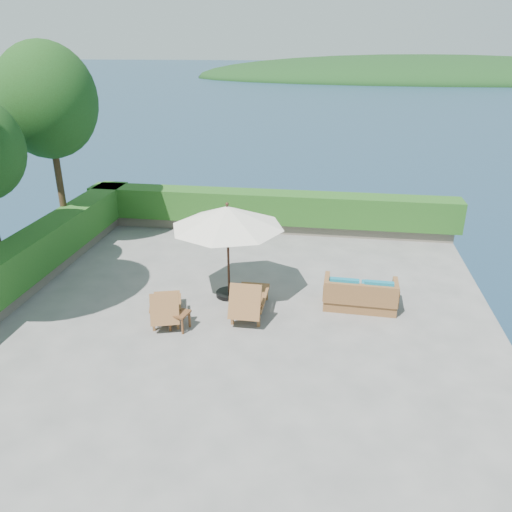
# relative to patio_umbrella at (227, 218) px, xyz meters

# --- Properties ---
(ground) EXTENTS (12.00, 12.00, 0.00)m
(ground) POSITION_rel_patio_umbrella_xyz_m (0.37, -0.72, -2.08)
(ground) COLOR gray
(ground) RESTS_ON ground
(foundation) EXTENTS (12.00, 12.00, 3.00)m
(foundation) POSITION_rel_patio_umbrella_xyz_m (0.37, -0.72, -3.63)
(foundation) COLOR #5D554A
(foundation) RESTS_ON ocean
(ocean) EXTENTS (600.00, 600.00, 0.00)m
(ocean) POSITION_rel_patio_umbrella_xyz_m (0.37, -0.72, -5.08)
(ocean) COLOR #142B40
(ocean) RESTS_ON ground
(offshore_island) EXTENTS (126.00, 57.60, 12.60)m
(offshore_island) POSITION_rel_patio_umbrella_xyz_m (25.37, 139.28, -5.08)
(offshore_island) COLOR black
(offshore_island) RESTS_ON ocean
(planter_wall_far) EXTENTS (12.00, 0.60, 0.36)m
(planter_wall_far) POSITION_rel_patio_umbrella_xyz_m (0.37, 4.88, -1.90)
(planter_wall_far) COLOR #72695B
(planter_wall_far) RESTS_ON ground
(planter_wall_left) EXTENTS (0.60, 12.00, 0.36)m
(planter_wall_left) POSITION_rel_patio_umbrella_xyz_m (-5.23, -0.72, -1.90)
(planter_wall_left) COLOR #72695B
(planter_wall_left) RESTS_ON ground
(hedge_far) EXTENTS (12.40, 0.90, 1.00)m
(hedge_far) POSITION_rel_patio_umbrella_xyz_m (0.37, 4.88, -1.23)
(hedge_far) COLOR #174814
(hedge_far) RESTS_ON planter_wall_far
(hedge_left) EXTENTS (0.90, 12.40, 1.00)m
(hedge_left) POSITION_rel_patio_umbrella_xyz_m (-5.23, -0.72, -1.23)
(hedge_left) COLOR #174814
(hedge_left) RESTS_ON planter_wall_left
(tree_far) EXTENTS (2.80, 2.80, 6.03)m
(tree_far) POSITION_rel_patio_umbrella_xyz_m (-5.63, 2.48, 2.32)
(tree_far) COLOR #3E2D17
(tree_far) RESTS_ON ground
(patio_umbrella) EXTENTS (2.90, 2.90, 2.46)m
(patio_umbrella) POSITION_rel_patio_umbrella_xyz_m (0.00, 0.00, 0.00)
(patio_umbrella) COLOR black
(patio_umbrella) RESTS_ON ground
(lounge_left) EXTENTS (1.03, 1.64, 0.88)m
(lounge_left) POSITION_rel_patio_umbrella_xyz_m (-1.18, -1.42, -1.71)
(lounge_left) COLOR brown
(lounge_left) RESTS_ON ground
(lounge_right) EXTENTS (0.81, 1.75, 1.00)m
(lounge_right) POSITION_rel_patio_umbrella_xyz_m (0.66, -0.88, -1.66)
(lounge_right) COLOR brown
(lounge_right) RESTS_ON ground
(side_table) EXTENTS (0.49, 0.49, 0.43)m
(side_table) POSITION_rel_patio_umbrella_xyz_m (-0.76, -1.75, -1.73)
(side_table) COLOR brown
(side_table) RESTS_ON ground
(wicker_loveseat) EXTENTS (1.77, 0.95, 0.85)m
(wicker_loveseat) POSITION_rel_patio_umbrella_xyz_m (3.23, -0.14, -1.75)
(wicker_loveseat) COLOR brown
(wicker_loveseat) RESTS_ON ground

